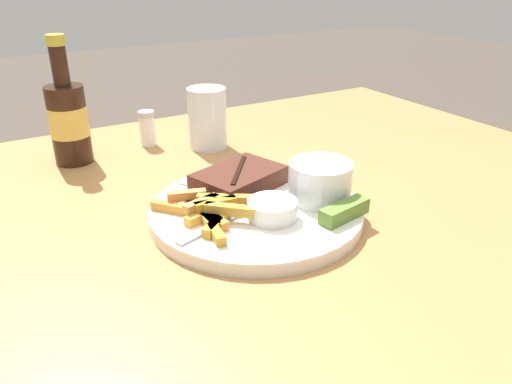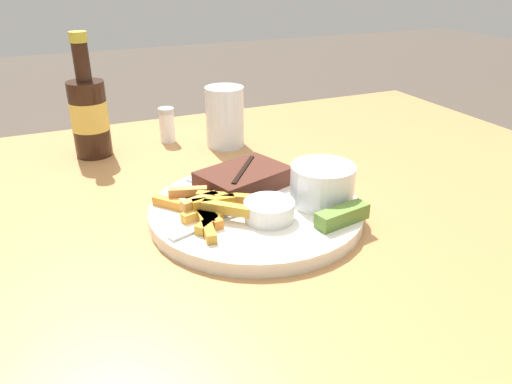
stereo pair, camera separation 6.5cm
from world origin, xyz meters
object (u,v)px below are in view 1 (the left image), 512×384
(coleslaw_cup, at_px, (320,179))
(pickle_spear, at_px, (344,211))
(beer_bottle, at_px, (68,119))
(dipping_sauce_cup, at_px, (271,209))
(knife_utensil, at_px, (243,194))
(salt_shaker, at_px, (147,128))
(fork_utensil, at_px, (216,225))
(steak_portion, at_px, (239,179))
(dinner_plate, at_px, (256,212))
(drinking_glass, at_px, (207,118))

(coleslaw_cup, distance_m, pickle_spear, 0.06)
(beer_bottle, bearing_deg, dipping_sauce_cup, -66.29)
(coleslaw_cup, bearing_deg, beer_bottle, 125.02)
(coleslaw_cup, height_order, knife_utensil, coleslaw_cup)
(knife_utensil, relative_size, salt_shaker, 2.27)
(coleslaw_cup, height_order, fork_utensil, coleslaw_cup)
(pickle_spear, bearing_deg, steak_portion, 115.25)
(fork_utensil, xyz_separation_m, knife_utensil, (0.07, 0.06, 0.00))
(dipping_sauce_cup, distance_m, salt_shaker, 0.39)
(salt_shaker, bearing_deg, knife_utensil, -84.89)
(dinner_plate, height_order, fork_utensil, fork_utensil)
(beer_bottle, distance_m, drinking_glass, 0.23)
(steak_portion, bearing_deg, drinking_glass, 75.83)
(drinking_glass, height_order, salt_shaker, drinking_glass)
(dinner_plate, distance_m, drinking_glass, 0.29)
(fork_utensil, xyz_separation_m, beer_bottle, (-0.09, 0.36, 0.05))
(coleslaw_cup, bearing_deg, steak_portion, 131.51)
(dinner_plate, height_order, pickle_spear, pickle_spear)
(coleslaw_cup, xyz_separation_m, drinking_glass, (-0.02, 0.31, 0.01))
(pickle_spear, xyz_separation_m, knife_utensil, (-0.08, 0.12, -0.01))
(steak_portion, relative_size, dipping_sauce_cup, 2.21)
(dinner_plate, xyz_separation_m, fork_utensil, (-0.07, -0.02, 0.01))
(fork_utensil, relative_size, knife_utensil, 0.89)
(dinner_plate, distance_m, pickle_spear, 0.12)
(beer_bottle, xyz_separation_m, salt_shaker, (0.14, 0.02, -0.04))
(dinner_plate, bearing_deg, pickle_spear, -47.91)
(coleslaw_cup, distance_m, drinking_glass, 0.31)
(steak_portion, height_order, drinking_glass, drinking_glass)
(knife_utensil, distance_m, salt_shaker, 0.31)
(drinking_glass, bearing_deg, dipping_sauce_cup, -101.42)
(dinner_plate, xyz_separation_m, dipping_sauce_cup, (-0.00, -0.04, 0.02))
(dinner_plate, distance_m, beer_bottle, 0.38)
(dinner_plate, relative_size, pickle_spear, 3.71)
(coleslaw_cup, relative_size, salt_shaker, 1.32)
(dinner_plate, height_order, knife_utensil, knife_utensil)
(dinner_plate, bearing_deg, salt_shaker, 94.62)
(steak_portion, bearing_deg, pickle_spear, -64.75)
(fork_utensil, xyz_separation_m, drinking_glass, (0.13, 0.31, 0.03))
(steak_portion, relative_size, beer_bottle, 0.67)
(steak_portion, xyz_separation_m, coleslaw_cup, (0.08, -0.09, 0.02))
(coleslaw_cup, distance_m, beer_bottle, 0.44)
(beer_bottle, bearing_deg, salt_shaker, 6.70)
(coleslaw_cup, height_order, pickle_spear, coleslaw_cup)
(dinner_plate, height_order, drinking_glass, drinking_glass)
(pickle_spear, distance_m, fork_utensil, 0.16)
(pickle_spear, xyz_separation_m, beer_bottle, (-0.24, 0.42, 0.05))
(pickle_spear, relative_size, drinking_glass, 0.70)
(knife_utensil, xyz_separation_m, drinking_glass, (0.06, 0.25, 0.03))
(pickle_spear, bearing_deg, dinner_plate, 132.09)
(coleslaw_cup, xyz_separation_m, beer_bottle, (-0.25, 0.36, 0.03))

